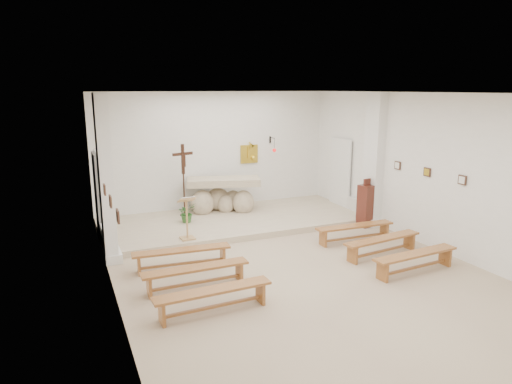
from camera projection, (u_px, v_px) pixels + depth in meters
name	position (u px, v px, depth m)	size (l,w,h in m)	color
ground	(295.00, 269.00, 9.25)	(7.00, 10.00, 0.00)	#C6B38F
wall_left	(110.00, 202.00, 7.51)	(0.02, 10.00, 3.50)	white
wall_right	(434.00, 172.00, 10.21)	(0.02, 10.00, 3.50)	white
wall_back	(216.00, 152.00, 13.32)	(7.00, 0.02, 3.50)	white
ceiling	(299.00, 94.00, 8.47)	(7.00, 10.00, 0.02)	silver
sanctuary_platform	(234.00, 221.00, 12.36)	(6.98, 3.00, 0.15)	beige
pilaster_left	(106.00, 180.00, 9.34)	(0.26, 0.55, 3.50)	white
pilaster_right	(374.00, 160.00, 11.95)	(0.26, 0.55, 3.50)	white
gold_wall_relief	(249.00, 154.00, 13.73)	(0.55, 0.04, 0.55)	gold
sanctuary_lamp	(274.00, 149.00, 13.74)	(0.11, 0.36, 0.44)	black
station_frame_left_front	(118.00, 216.00, 6.81)	(0.03, 0.20, 0.20)	#43281D
station_frame_left_mid	(110.00, 201.00, 7.70)	(0.03, 0.20, 0.20)	#43281D
station_frame_left_rear	(105.00, 190.00, 8.60)	(0.03, 0.20, 0.20)	#43281D
station_frame_right_front	(462.00, 180.00, 9.49)	(0.03, 0.20, 0.20)	#43281D
station_frame_right_mid	(427.00, 172.00, 10.39)	(0.03, 0.20, 0.20)	#43281D
station_frame_right_rear	(398.00, 165.00, 11.28)	(0.03, 0.20, 0.20)	#43281D
radiator_left	(105.00, 239.00, 10.28)	(0.10, 0.85, 0.52)	silver
radiator_right	(357.00, 208.00, 12.93)	(0.10, 0.85, 0.52)	silver
altar	(223.00, 197.00, 12.98)	(2.18, 1.34, 1.05)	beige
lectern	(187.00, 218.00, 10.52)	(0.39, 0.33, 1.04)	tan
crucifix_stand	(183.00, 175.00, 12.36)	(0.59, 0.26, 1.98)	#321A10
potted_plant	(187.00, 213.00, 11.93)	(0.45, 0.39, 0.50)	#2D5F26
donation_pedestal	(366.00, 205.00, 12.01)	(0.41, 0.41, 1.29)	#501E16
bench_left_front	(182.00, 254.00, 9.22)	(1.99, 0.48, 0.42)	#9D612D
bench_right_front	(355.00, 229.00, 10.84)	(1.98, 0.39, 0.42)	#9D612D
bench_left_second	(196.00, 272.00, 8.30)	(1.97, 0.32, 0.42)	#9D612D
bench_right_second	(382.00, 242.00, 9.93)	(2.00, 0.55, 0.42)	#9D612D
bench_left_third	(213.00, 295.00, 7.39)	(1.98, 0.39, 0.42)	#9D612D
bench_right_third	(416.00, 258.00, 9.01)	(1.99, 0.45, 0.42)	#9D612D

